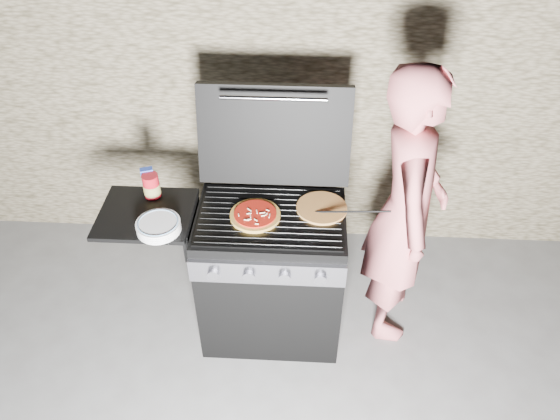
# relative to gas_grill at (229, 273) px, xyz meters

# --- Properties ---
(ground) EXTENTS (50.00, 50.00, 0.00)m
(ground) POSITION_rel_gas_grill_xyz_m (0.25, 0.00, -0.46)
(ground) COLOR slate
(stone_wall) EXTENTS (8.00, 0.35, 1.80)m
(stone_wall) POSITION_rel_gas_grill_xyz_m (0.25, 1.05, 0.44)
(stone_wall) COLOR gray
(stone_wall) RESTS_ON ground
(gas_grill) EXTENTS (1.34, 0.79, 0.91)m
(gas_grill) POSITION_rel_gas_grill_xyz_m (0.00, 0.00, 0.00)
(gas_grill) COLOR black
(gas_grill) RESTS_ON ground
(pizza_topped) EXTENTS (0.35, 0.35, 0.03)m
(pizza_topped) POSITION_rel_gas_grill_xyz_m (0.17, -0.02, 0.47)
(pizza_topped) COLOR #E38849
(pizza_topped) RESTS_ON gas_grill
(pizza_plain) EXTENTS (0.34, 0.34, 0.01)m
(pizza_plain) POSITION_rel_gas_grill_xyz_m (0.52, 0.07, 0.46)
(pizza_plain) COLOR #D8AD54
(pizza_plain) RESTS_ON gas_grill
(sauce_jar) EXTENTS (0.10, 0.10, 0.14)m
(sauce_jar) POSITION_rel_gas_grill_xyz_m (-0.41, 0.14, 0.52)
(sauce_jar) COLOR #A9131E
(sauce_jar) RESTS_ON gas_grill
(blue_carton) EXTENTS (0.08, 0.06, 0.15)m
(blue_carton) POSITION_rel_gas_grill_xyz_m (-0.44, 0.19, 0.52)
(blue_carton) COLOR #2944AC
(blue_carton) RESTS_ON gas_grill
(plate_stack) EXTENTS (0.24, 0.24, 0.05)m
(plate_stack) POSITION_rel_gas_grill_xyz_m (-0.32, -0.14, 0.47)
(plate_stack) COLOR white
(plate_stack) RESTS_ON gas_grill
(person) EXTENTS (0.46, 0.66, 1.73)m
(person) POSITION_rel_gas_grill_xyz_m (0.98, 0.13, 0.41)
(person) COLOR #C66165
(person) RESTS_ON ground
(tongs) EXTENTS (0.39, 0.07, 0.08)m
(tongs) POSITION_rel_gas_grill_xyz_m (0.68, 0.00, 0.50)
(tongs) COLOR black
(tongs) RESTS_ON gas_grill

